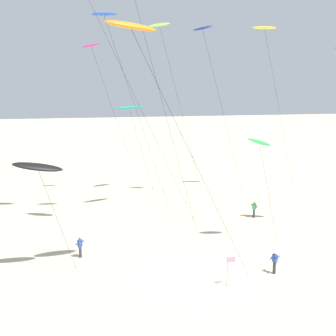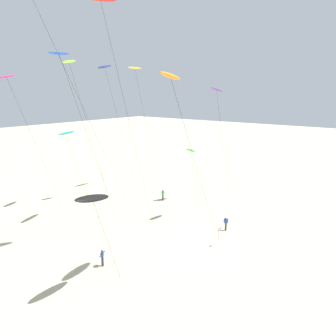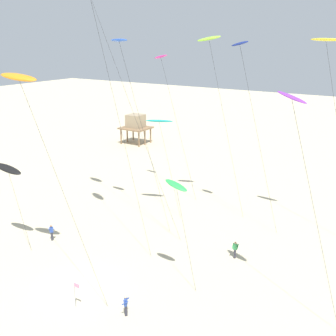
# 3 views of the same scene
# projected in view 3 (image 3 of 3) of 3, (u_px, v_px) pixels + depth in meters

# --- Properties ---
(ground_plane) EXTENTS (260.00, 260.00, 0.00)m
(ground_plane) POSITION_uv_depth(u_px,v_px,m) (80.00, 286.00, 34.31)
(ground_plane) COLOR beige
(kite_navy) EXTENTS (6.38, 1.14, 19.39)m
(kite_navy) POSITION_uv_depth(u_px,v_px,m) (241.00, 47.00, 40.76)
(kite_navy) COLOR navy
(kite_navy) RESTS_ON ground
(kite_orange) EXTENTS (9.69, 1.56, 17.22)m
(kite_orange) POSITION_uv_depth(u_px,v_px,m) (19.00, 78.00, 31.14)
(kite_orange) COLOR orange
(kite_orange) RESTS_ON ground
(kite_lime) EXTENTS (6.46, 1.45, 19.89)m
(kite_lime) POSITION_uv_depth(u_px,v_px,m) (209.00, 41.00, 44.32)
(kite_lime) COLOR #8CD833
(kite_lime) RESTS_ON ground
(kite_yellow) EXTENTS (6.31, 0.96, 19.57)m
(kite_yellow) POSITION_uv_depth(u_px,v_px,m) (326.00, 42.00, 38.02)
(kite_yellow) COLOR yellow
(kite_yellow) RESTS_ON ground
(kite_black) EXTENTS (3.97, 1.16, 8.37)m
(kite_black) POSITION_uv_depth(u_px,v_px,m) (8.00, 169.00, 39.08)
(kite_black) COLOR black
(kite_black) RESTS_ON ground
(kite_purple) EXTENTS (5.99, 1.37, 16.30)m
(kite_purple) POSITION_uv_depth(u_px,v_px,m) (293.00, 101.00, 26.90)
(kite_purple) COLOR purple
(kite_purple) RESTS_ON ground
(kite_teal) EXTENTS (4.52, 1.78, 10.99)m
(kite_teal) POSITION_uv_depth(u_px,v_px,m) (159.00, 121.00, 45.71)
(kite_teal) COLOR teal
(kite_teal) RESTS_ON ground
(kite_magenta) EXTENTS (6.49, 0.94, 17.70)m
(kite_magenta) POSITION_uv_depth(u_px,v_px,m) (162.00, 60.00, 50.25)
(kite_magenta) COLOR #D8339E
(kite_magenta) RESTS_ON ground
(kite_blue) EXTENTS (7.40, 0.91, 19.50)m
(kite_blue) POSITION_uv_depth(u_px,v_px,m) (120.00, 43.00, 41.61)
(kite_blue) COLOR blue
(kite_blue) RESTS_ON ground
(kite_green) EXTENTS (3.02, 0.71, 9.12)m
(kite_green) POSITION_uv_depth(u_px,v_px,m) (176.00, 186.00, 32.21)
(kite_green) COLOR green
(kite_green) RESTS_ON ground
(kite_flyer_nearest) EXTENTS (0.69, 0.70, 1.67)m
(kite_flyer_nearest) POSITION_uv_depth(u_px,v_px,m) (126.00, 305.00, 30.46)
(kite_flyer_nearest) COLOR #33333D
(kite_flyer_nearest) RESTS_ON ground
(kite_flyer_middle) EXTENTS (0.61, 0.59, 1.67)m
(kite_flyer_middle) POSITION_uv_depth(u_px,v_px,m) (235.00, 249.00, 38.42)
(kite_flyer_middle) COLOR #33333D
(kite_flyer_middle) RESTS_ON ground
(kite_flyer_furthest) EXTENTS (0.73, 0.73, 1.67)m
(kite_flyer_furthest) POSITION_uv_depth(u_px,v_px,m) (52.00, 232.00, 41.80)
(kite_flyer_furthest) COLOR #33333D
(kite_flyer_furthest) RESTS_ON ground
(stilt_house) EXTENTS (5.25, 4.76, 5.58)m
(stilt_house) POSITION_uv_depth(u_px,v_px,m) (136.00, 123.00, 79.00)
(stilt_house) COLOR #846647
(stilt_house) RESTS_ON ground
(marker_flag) EXTENTS (0.56, 0.05, 2.10)m
(marker_flag) POSITION_uv_depth(u_px,v_px,m) (76.00, 290.00, 31.26)
(marker_flag) COLOR gray
(marker_flag) RESTS_ON ground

